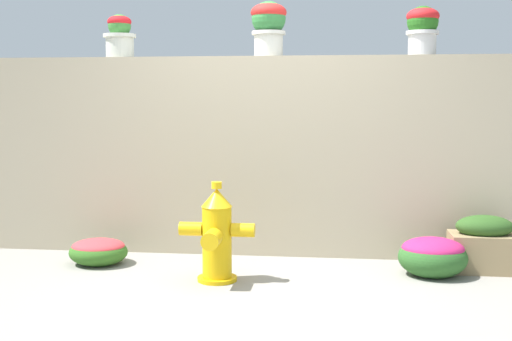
{
  "coord_description": "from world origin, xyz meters",
  "views": [
    {
      "loc": [
        0.59,
        -4.44,
        1.35
      ],
      "look_at": [
        -0.08,
        1.08,
        0.75
      ],
      "focal_mm": 46.19,
      "sensor_mm": 36.0,
      "label": 1
    }
  ],
  "objects_px": {
    "potted_plant_3": "(423,27)",
    "flower_bush_left": "(433,255)",
    "potted_plant_1": "(120,35)",
    "potted_plant_2": "(268,24)",
    "fire_hydrant": "(217,236)",
    "planter_box": "(484,245)",
    "flower_bush_right": "(98,250)"
  },
  "relations": [
    {
      "from": "potted_plant_3",
      "to": "flower_bush_right",
      "type": "relative_size",
      "value": 0.84
    },
    {
      "from": "potted_plant_2",
      "to": "potted_plant_3",
      "type": "height_order",
      "value": "potted_plant_2"
    },
    {
      "from": "potted_plant_3",
      "to": "fire_hydrant",
      "type": "height_order",
      "value": "potted_plant_3"
    },
    {
      "from": "potted_plant_2",
      "to": "potted_plant_3",
      "type": "bearing_deg",
      "value": -1.83
    },
    {
      "from": "potted_plant_1",
      "to": "potted_plant_2",
      "type": "bearing_deg",
      "value": 0.25
    },
    {
      "from": "potted_plant_2",
      "to": "flower_bush_right",
      "type": "relative_size",
      "value": 0.98
    },
    {
      "from": "potted_plant_3",
      "to": "flower_bush_left",
      "type": "height_order",
      "value": "potted_plant_3"
    },
    {
      "from": "potted_plant_2",
      "to": "planter_box",
      "type": "bearing_deg",
      "value": -14.31
    },
    {
      "from": "flower_bush_left",
      "to": "potted_plant_3",
      "type": "bearing_deg",
      "value": 94.75
    },
    {
      "from": "flower_bush_right",
      "to": "planter_box",
      "type": "xyz_separation_m",
      "value": [
        3.11,
        0.16,
        0.1
      ]
    },
    {
      "from": "potted_plant_2",
      "to": "flower_bush_left",
      "type": "height_order",
      "value": "potted_plant_2"
    },
    {
      "from": "fire_hydrant",
      "to": "flower_bush_left",
      "type": "bearing_deg",
      "value": 12.47
    },
    {
      "from": "potted_plant_3",
      "to": "flower_bush_left",
      "type": "relative_size",
      "value": 0.77
    },
    {
      "from": "potted_plant_3",
      "to": "fire_hydrant",
      "type": "bearing_deg",
      "value": -148.82
    },
    {
      "from": "flower_bush_left",
      "to": "fire_hydrant",
      "type": "bearing_deg",
      "value": -167.53
    },
    {
      "from": "potted_plant_2",
      "to": "planter_box",
      "type": "height_order",
      "value": "potted_plant_2"
    },
    {
      "from": "potted_plant_1",
      "to": "flower_bush_left",
      "type": "distance_m",
      "value": 3.26
    },
    {
      "from": "flower_bush_right",
      "to": "planter_box",
      "type": "bearing_deg",
      "value": 2.91
    },
    {
      "from": "potted_plant_2",
      "to": "fire_hydrant",
      "type": "relative_size",
      "value": 0.63
    },
    {
      "from": "potted_plant_1",
      "to": "planter_box",
      "type": "height_order",
      "value": "potted_plant_1"
    },
    {
      "from": "planter_box",
      "to": "flower_bush_left",
      "type": "bearing_deg",
      "value": -156.07
    },
    {
      "from": "potted_plant_1",
      "to": "flower_bush_left",
      "type": "height_order",
      "value": "potted_plant_1"
    },
    {
      "from": "planter_box",
      "to": "fire_hydrant",
      "type": "bearing_deg",
      "value": -165.06
    },
    {
      "from": "flower_bush_right",
      "to": "planter_box",
      "type": "distance_m",
      "value": 3.11
    },
    {
      "from": "potted_plant_3",
      "to": "flower_bush_right",
      "type": "height_order",
      "value": "potted_plant_3"
    },
    {
      "from": "potted_plant_2",
      "to": "potted_plant_3",
      "type": "relative_size",
      "value": 1.17
    },
    {
      "from": "potted_plant_3",
      "to": "potted_plant_2",
      "type": "bearing_deg",
      "value": 178.17
    },
    {
      "from": "fire_hydrant",
      "to": "flower_bush_right",
      "type": "relative_size",
      "value": 1.55
    },
    {
      "from": "potted_plant_3",
      "to": "planter_box",
      "type": "distance_m",
      "value": 1.85
    },
    {
      "from": "planter_box",
      "to": "flower_bush_right",
      "type": "bearing_deg",
      "value": -177.09
    },
    {
      "from": "potted_plant_1",
      "to": "fire_hydrant",
      "type": "xyz_separation_m",
      "value": [
        1.04,
        -0.99,
        -1.58
      ]
    },
    {
      "from": "fire_hydrant",
      "to": "flower_bush_left",
      "type": "height_order",
      "value": "fire_hydrant"
    }
  ]
}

